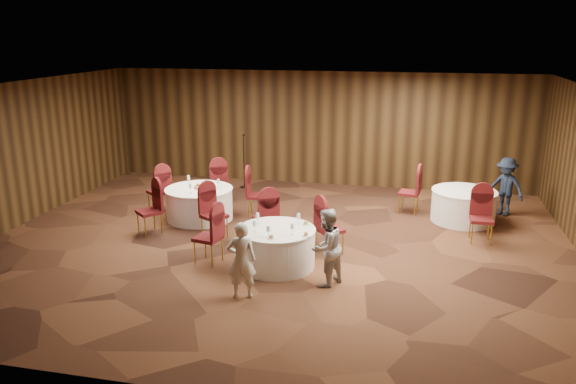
% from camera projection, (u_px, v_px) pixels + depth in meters
% --- Properties ---
extents(ground, '(12.00, 12.00, 0.00)m').
position_uv_depth(ground, '(276.00, 245.00, 11.62)').
color(ground, black).
rests_on(ground, ground).
extents(room_shell, '(12.00, 12.00, 12.00)m').
position_uv_depth(room_shell, '(276.00, 152.00, 11.07)').
color(room_shell, silver).
rests_on(room_shell, ground).
extents(table_main, '(1.46, 1.46, 0.74)m').
position_uv_depth(table_main, '(276.00, 247.00, 10.49)').
color(table_main, white).
rests_on(table_main, ground).
extents(table_left, '(1.57, 1.57, 0.74)m').
position_uv_depth(table_left, '(199.00, 203.00, 13.14)').
color(table_left, white).
rests_on(table_left, ground).
extents(table_right, '(1.47, 1.47, 0.74)m').
position_uv_depth(table_right, '(463.00, 206.00, 12.98)').
color(table_right, white).
rests_on(table_right, ground).
extents(chairs_main, '(2.87, 2.00, 1.00)m').
position_uv_depth(chairs_main, '(269.00, 228.00, 11.16)').
color(chairs_main, '#440E0D').
rests_on(chairs_main, ground).
extents(chairs_left, '(3.09, 3.25, 1.00)m').
position_uv_depth(chairs_left, '(200.00, 198.00, 13.10)').
color(chairs_left, '#440E0D').
rests_on(chairs_left, ground).
extents(chairs_right, '(2.07, 2.27, 1.00)m').
position_uv_depth(chairs_right, '(443.00, 205.00, 12.62)').
color(chairs_right, '#440E0D').
rests_on(chairs_right, ground).
extents(tabletop_main, '(1.14, 1.03, 0.22)m').
position_uv_depth(tabletop_main, '(283.00, 226.00, 10.23)').
color(tabletop_main, silver).
rests_on(tabletop_main, table_main).
extents(tabletop_left, '(0.89, 0.78, 0.22)m').
position_uv_depth(tabletop_left, '(199.00, 185.00, 13.02)').
color(tabletop_left, silver).
rests_on(tabletop_left, table_left).
extents(tabletop_right, '(0.08, 0.08, 0.22)m').
position_uv_depth(tabletop_right, '(476.00, 187.00, 12.55)').
color(tabletop_right, silver).
rests_on(tabletop_right, table_right).
extents(mic_stand, '(0.24, 0.24, 1.52)m').
position_uv_depth(mic_stand, '(244.00, 172.00, 15.76)').
color(mic_stand, black).
rests_on(mic_stand, ground).
extents(woman_a, '(0.54, 0.42, 1.32)m').
position_uv_depth(woman_a, '(242.00, 260.00, 9.19)').
color(woman_a, silver).
rests_on(woman_a, ground).
extents(woman_b, '(0.80, 0.85, 1.38)m').
position_uv_depth(woman_b, '(326.00, 247.00, 9.64)').
color(woman_b, '#A9A9AD').
rests_on(woman_b, ground).
extents(man_c, '(1.04, 0.94, 1.40)m').
position_uv_depth(man_c, '(506.00, 187.00, 13.33)').
color(man_c, '#151E31').
rests_on(man_c, ground).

